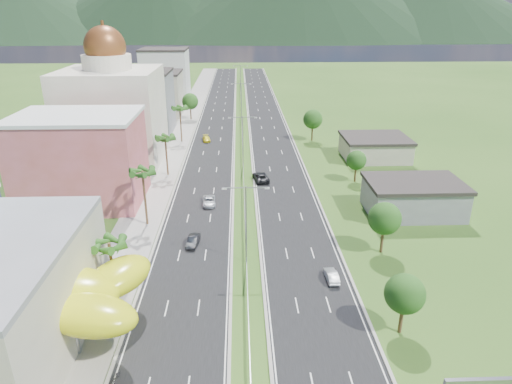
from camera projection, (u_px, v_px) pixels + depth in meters
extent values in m
plane|color=#2D5119|center=(248.00, 307.00, 52.51)|extent=(500.00, 500.00, 0.00)
cube|color=black|center=(217.00, 123.00, 135.58)|extent=(11.00, 260.00, 0.04)
cube|color=black|center=(267.00, 123.00, 136.10)|extent=(11.00, 260.00, 0.04)
cube|color=gray|center=(184.00, 123.00, 135.24)|extent=(7.00, 260.00, 0.12)
cube|color=gray|center=(242.00, 137.00, 118.95)|extent=(0.08, 216.00, 0.28)
cube|color=gray|center=(240.00, 80.00, 213.49)|extent=(0.10, 0.12, 0.70)
cylinder|color=gray|center=(246.00, 225.00, 59.70)|extent=(0.20, 0.20, 11.00)
cube|color=gray|center=(234.00, 188.00, 57.66)|extent=(2.88, 0.12, 0.12)
cube|color=gray|center=(257.00, 188.00, 57.76)|extent=(2.88, 0.12, 0.12)
cube|color=silver|center=(224.00, 189.00, 57.65)|extent=(0.60, 0.25, 0.18)
cube|color=silver|center=(267.00, 188.00, 57.84)|extent=(0.60, 0.25, 0.18)
cylinder|color=gray|center=(243.00, 142.00, 96.74)|extent=(0.20, 0.20, 11.00)
cube|color=gray|center=(236.00, 117.00, 94.70)|extent=(2.88, 0.12, 0.12)
cube|color=gray|center=(250.00, 117.00, 94.80)|extent=(2.88, 0.12, 0.12)
cube|color=silver|center=(230.00, 118.00, 94.69)|extent=(0.60, 0.25, 0.18)
cube|color=silver|center=(256.00, 118.00, 94.88)|extent=(0.60, 0.25, 0.18)
cylinder|color=gray|center=(241.00, 101.00, 138.41)|extent=(0.20, 0.20, 11.00)
cube|color=gray|center=(236.00, 84.00, 136.37)|extent=(2.88, 0.12, 0.12)
cube|color=gray|center=(246.00, 84.00, 136.46)|extent=(2.88, 0.12, 0.12)
cube|color=silver|center=(232.00, 84.00, 136.36)|extent=(0.60, 0.25, 0.18)
cube|color=silver|center=(250.00, 84.00, 136.55)|extent=(0.60, 0.25, 0.18)
cylinder|color=gray|center=(241.00, 80.00, 180.08)|extent=(0.20, 0.20, 11.00)
cube|color=gray|center=(237.00, 66.00, 178.03)|extent=(2.88, 0.12, 0.12)
cube|color=gray|center=(244.00, 66.00, 178.13)|extent=(2.88, 0.12, 0.12)
cube|color=silver|center=(233.00, 66.00, 178.03)|extent=(0.60, 0.25, 0.18)
cube|color=silver|center=(247.00, 66.00, 178.21)|extent=(0.60, 0.25, 0.18)
cylinder|color=gray|center=(26.00, 307.00, 49.08)|extent=(0.50, 0.50, 4.00)
cylinder|color=gray|center=(76.00, 337.00, 44.69)|extent=(0.50, 0.50, 4.00)
cylinder|color=gray|center=(21.00, 360.00, 41.78)|extent=(0.50, 0.50, 4.00)
cylinder|color=gray|center=(110.00, 306.00, 49.39)|extent=(0.50, 0.50, 4.00)
cube|color=#B35249|center=(81.00, 161.00, 78.36)|extent=(20.00, 15.00, 15.00)
cube|color=beige|center=(113.00, 117.00, 98.72)|extent=(20.00, 20.00, 20.00)
cylinder|color=beige|center=(107.00, 62.00, 94.39)|extent=(10.00, 10.00, 3.00)
sphere|color=brown|center=(105.00, 47.00, 93.26)|extent=(8.40, 8.40, 8.40)
cube|color=slate|center=(141.00, 103.00, 122.65)|extent=(16.00, 15.00, 16.00)
cube|color=#A7A189|center=(156.00, 95.00, 143.59)|extent=(16.00, 15.00, 13.00)
cube|color=silver|center=(166.00, 76.00, 163.94)|extent=(16.00, 15.00, 18.00)
cube|color=slate|center=(413.00, 199.00, 75.68)|extent=(15.00, 10.00, 5.00)
cube|color=#A7A189|center=(375.00, 149.00, 103.64)|extent=(14.00, 12.00, 4.40)
cylinder|color=#47301C|center=(113.00, 272.00, 52.42)|extent=(0.36, 0.36, 7.50)
cylinder|color=#47301C|center=(145.00, 198.00, 70.66)|extent=(0.36, 0.36, 9.00)
cylinder|color=#47301C|center=(167.00, 157.00, 92.14)|extent=(0.36, 0.36, 8.00)
cylinder|color=#47301C|center=(181.00, 125.00, 115.14)|extent=(0.36, 0.36, 8.80)
cylinder|color=#47301C|center=(191.00, 112.00, 139.02)|extent=(0.40, 0.40, 4.90)
sphere|color=#28571B|center=(190.00, 101.00, 137.84)|extent=(4.90, 4.90, 4.90)
cylinder|color=#47301C|center=(402.00, 316.00, 47.64)|extent=(0.40, 0.40, 4.20)
sphere|color=#28571B|center=(405.00, 294.00, 46.63)|extent=(4.20, 4.20, 4.20)
cylinder|color=#47301C|center=(382.00, 237.00, 63.42)|extent=(0.40, 0.40, 4.55)
sphere|color=#28571B|center=(385.00, 218.00, 62.32)|extent=(4.55, 4.55, 4.55)
cylinder|color=#47301C|center=(355.00, 172.00, 89.58)|extent=(0.40, 0.40, 3.85)
sphere|color=#28571B|center=(356.00, 160.00, 88.65)|extent=(3.85, 3.85, 3.85)
cylinder|color=#47301C|center=(312.00, 131.00, 117.03)|extent=(0.40, 0.40, 4.90)
sphere|color=#28571B|center=(313.00, 119.00, 115.84)|extent=(4.90, 4.90, 4.90)
imported|color=black|center=(193.00, 241.00, 65.83)|extent=(1.92, 4.21, 1.34)
imported|color=#B7BBC0|center=(209.00, 201.00, 79.29)|extent=(2.42, 4.79, 1.30)
imported|color=gold|center=(206.00, 139.00, 117.07)|extent=(2.45, 4.62, 1.27)
imported|color=#B5B9BD|center=(331.00, 275.00, 57.38)|extent=(1.50, 3.90, 1.27)
imported|color=black|center=(261.00, 177.00, 90.27)|extent=(3.50, 6.03, 1.58)
imported|color=black|center=(116.00, 377.00, 41.63)|extent=(0.78, 1.97, 1.23)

